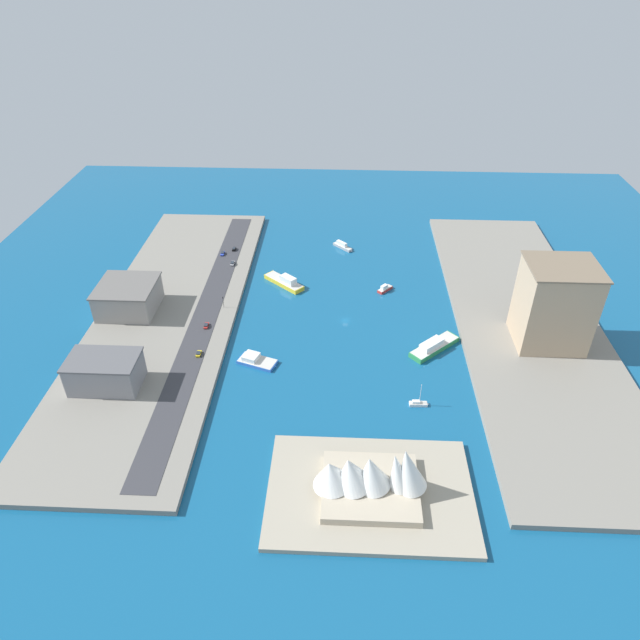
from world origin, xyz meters
TOP-DOWN VIEW (x-y plane):
  - ground_plane at (0.00, 0.00)m, footprint 440.00×440.00m
  - quay_west at (-91.19, 0.00)m, footprint 70.00×240.00m
  - quay_east at (91.19, 0.00)m, footprint 70.00×240.00m
  - peninsula_point at (-9.75, 107.62)m, footprint 72.44×49.55m
  - road_strip at (71.11, 0.00)m, footprint 12.79×228.00m
  - tugboat_red at (-21.57, -30.29)m, footprint 8.84×9.46m
  - catamaran_blue at (40.87, 35.87)m, footprint 19.31×13.69m
  - ferry_green_doubledeck at (-42.18, 22.04)m, footprint 25.64×24.47m
  - yacht_sleek_gray at (2.48, -79.95)m, footprint 12.52×12.44m
  - sailboat_small_white at (-31.18, 61.06)m, footprint 8.48×2.82m
  - ferry_yellow_fast at (34.16, -34.08)m, footprint 23.93×22.29m
  - carpark_squat_concrete at (111.00, -1.92)m, footprint 28.88×29.07m
  - apartment_midrise_tan at (-95.46, 15.62)m, footprint 31.66×28.30m
  - warehouse_low_gray at (101.66, 57.09)m, footprint 30.00×18.86m
  - taxi_yellow_cab at (67.29, 34.80)m, footprint 1.99×4.47m
  - suv_black at (68.56, -69.00)m, footprint 1.86×4.34m
  - hatchback_blue at (74.59, -63.14)m, footprint 2.13×5.11m
  - pickup_red at (68.52, 12.34)m, footprint 2.08×4.91m
  - sedan_silver at (66.46, -51.07)m, footprint 2.03×5.16m
  - traffic_light_waterfront at (63.14, -5.56)m, footprint 0.36×0.36m
  - opera_landmark at (-9.14, 107.62)m, footprint 40.79×29.72m
  - park_tree_cluster at (-96.83, 18.54)m, footprint 11.63×14.34m

SIDE VIEW (x-z plane):
  - ground_plane at x=0.00m, z-range 0.00..0.00m
  - sailboat_small_white at x=-31.18m, z-range -4.71..6.68m
  - peninsula_point at x=-9.75m, z-range 0.00..2.00m
  - quay_west at x=-91.19m, z-range 0.00..2.54m
  - quay_east at x=91.19m, z-range 0.00..2.54m
  - tugboat_red at x=-21.57m, z-range -0.60..3.17m
  - catamaran_blue at x=40.87m, z-range -0.56..3.31m
  - yacht_sleek_gray at x=2.48m, z-range -0.53..3.48m
  - ferry_green_doubledeck at x=-42.18m, z-range -0.77..4.68m
  - ferry_yellow_fast at x=34.16m, z-range -1.06..5.16m
  - road_strip at x=71.11m, z-range 2.54..2.69m
  - taxi_yellow_cab at x=67.29m, z-range 2.69..4.16m
  - hatchback_blue at x=74.59m, z-range 2.69..4.22m
  - pickup_red at x=68.52m, z-range 2.68..4.23m
  - suv_black at x=68.56m, z-range 2.69..4.27m
  - sedan_silver at x=66.46m, z-range 2.67..4.29m
  - traffic_light_waterfront at x=63.14m, z-range 3.64..10.14m
  - park_tree_cluster at x=-96.83m, z-range 4.25..14.35m
  - opera_landmark at x=-9.14m, z-range -1.08..20.47m
  - warehouse_low_gray at x=101.66m, z-range 2.58..16.83m
  - carpark_squat_concrete at x=111.00m, z-range 2.58..17.10m
  - apartment_midrise_tan at x=-95.46m, z-range 2.58..43.03m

